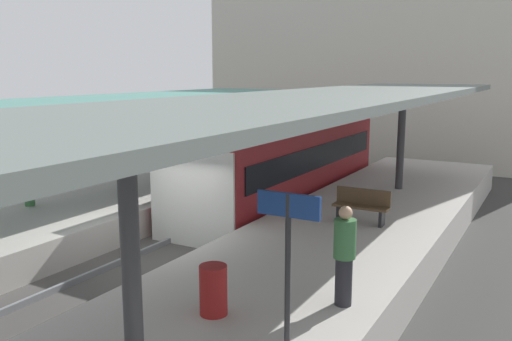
{
  "coord_description": "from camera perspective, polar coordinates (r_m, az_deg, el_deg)",
  "views": [
    {
      "loc": [
        8.18,
        -9.58,
        4.77
      ],
      "look_at": [
        0.16,
        4.67,
        1.76
      ],
      "focal_mm": 37.89,
      "sensor_mm": 36.0,
      "label": 1
    }
  ],
  "objects": [
    {
      "name": "platform_left",
      "position": [
        15.92,
        -21.25,
        -5.85
      ],
      "size": [
        4.4,
        28.0,
        1.0
      ],
      "primitive_type": "cube",
      "color": "#ADA8A0",
      "rests_on": "ground_plane"
    },
    {
      "name": "rail_far_side",
      "position": [
        12.95,
        -8.12,
        -10.0
      ],
      "size": [
        0.08,
        28.0,
        0.14
      ],
      "primitive_type": "cube",
      "color": "slate",
      "rests_on": "track_ballast"
    },
    {
      "name": "station_building_backdrop",
      "position": [
        30.89,
        12.95,
        11.54
      ],
      "size": [
        18.0,
        6.0,
        11.0
      ],
      "primitive_type": "cube",
      "color": "beige",
      "rests_on": "ground_plane"
    },
    {
      "name": "commuter_train",
      "position": [
        18.59,
        2.84,
        1.01
      ],
      "size": [
        2.78,
        10.73,
        3.1
      ],
      "color": "maroon",
      "rests_on": "track_ballast"
    },
    {
      "name": "platform_sign",
      "position": [
        7.19,
        3.41,
        -6.96
      ],
      "size": [
        0.9,
        0.08,
        2.21
      ],
      "color": "#262628",
      "rests_on": "platform_right"
    },
    {
      "name": "platform_bench",
      "position": [
        13.85,
        11.09,
        -3.57
      ],
      "size": [
        1.4,
        0.41,
        0.86
      ],
      "color": "black",
      "rests_on": "platform_right"
    },
    {
      "name": "canopy_right",
      "position": [
        11.84,
        7.69,
        7.44
      ],
      "size": [
        4.18,
        21.0,
        3.29
      ],
      "color": "#333335",
      "rests_on": "platform_right"
    },
    {
      "name": "canopy_left",
      "position": [
        16.28,
        -18.22,
        6.74
      ],
      "size": [
        4.18,
        21.0,
        2.98
      ],
      "color": "#333335",
      "rests_on": "platform_left"
    },
    {
      "name": "rail_near_side",
      "position": [
        13.83,
        -12.92,
        -8.82
      ],
      "size": [
        0.08,
        28.0,
        0.14
      ],
      "primitive_type": "cube",
      "color": "slate",
      "rests_on": "track_ballast"
    },
    {
      "name": "track_ballast",
      "position": [
        13.44,
        -10.58,
        -10.09
      ],
      "size": [
        3.2,
        28.0,
        0.2
      ],
      "primitive_type": "cube",
      "color": "#423F3D",
      "rests_on": "ground_plane"
    },
    {
      "name": "platform_right",
      "position": [
        11.37,
        4.55,
        -11.66
      ],
      "size": [
        4.4,
        28.0,
        1.0
      ],
      "primitive_type": "cube",
      "color": "#ADA8A0",
      "rests_on": "ground_plane"
    },
    {
      "name": "litter_bin",
      "position": [
        8.68,
        -4.53,
        -12.46
      ],
      "size": [
        0.44,
        0.44,
        0.8
      ],
      "primitive_type": "cylinder",
      "color": "maroon",
      "rests_on": "platform_right"
    },
    {
      "name": "passenger_mid_platform",
      "position": [
        16.53,
        -22.95,
        -0.59
      ],
      "size": [
        0.36,
        0.36,
        1.63
      ],
      "color": "#386B3D",
      "rests_on": "platform_left"
    },
    {
      "name": "passenger_near_bench",
      "position": [
        8.92,
        9.31,
        -8.72
      ],
      "size": [
        0.36,
        0.36,
        1.67
      ],
      "color": "#232328",
      "rests_on": "platform_right"
    },
    {
      "name": "ground_plane",
      "position": [
        13.47,
        -10.56,
        -10.48
      ],
      "size": [
        80.0,
        80.0,
        0.0
      ],
      "primitive_type": "plane",
      "color": "#383835"
    }
  ]
}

